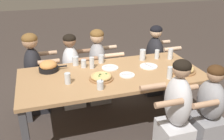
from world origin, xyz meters
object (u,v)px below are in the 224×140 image
object	(u,v)px
diner_near_right	(208,114)
empty_plate_c	(149,66)
cocktail_glass_blue	(100,85)
drinking_glass_c	(170,73)
empty_plate_b	(110,68)
diner_far_right	(154,63)
skillet_bowl	(48,66)
drinking_glass_f	(170,55)
diner_far_left	(35,76)
diner_far_midleft	(72,74)
pizza_board_main	(101,77)
drinking_glass_e	(101,59)
drinking_glass_a	(68,79)
pizza_board_second	(182,69)
drinking_glass_h	(76,61)
diner_far_center	(98,69)
drinking_glass_i	(157,55)
diner_near_midright	(176,116)
empty_plate_a	(127,75)
drinking_glass_b	(143,56)
drinking_glass_g	(84,64)
drinking_glass_d	(92,63)

from	to	relation	value
diner_near_right	empty_plate_c	bearing A→B (deg)	25.29
cocktail_glass_blue	drinking_glass_c	distance (m)	0.83
empty_plate_b	diner_far_right	size ratio (longest dim) A/B	0.19
skillet_bowl	diner_far_right	size ratio (longest dim) A/B	0.31
diner_near_right	skillet_bowl	bearing A→B (deg)	57.23
empty_plate_b	drinking_glass_f	distance (m)	0.89
diner_far_left	empty_plate_b	bearing A→B (deg)	59.73
empty_plate_c	diner_far_midleft	bearing A→B (deg)	144.33
pizza_board_main	drinking_glass_e	distance (m)	0.50
empty_plate_c	drinking_glass_a	world-z (taller)	drinking_glass_a
pizza_board_second	drinking_glass_h	world-z (taller)	drinking_glass_h
empty_plate_b	diner_far_center	bearing A→B (deg)	92.91
drinking_glass_e	drinking_glass_i	xyz separation A→B (m)	(0.77, -0.09, 0.01)
drinking_glass_f	diner_far_midleft	size ratio (longest dim) A/B	0.13
skillet_bowl	drinking_glass_c	xyz separation A→B (m)	(1.31, -0.64, 0.01)
cocktail_glass_blue	drinking_glass_c	bearing A→B (deg)	0.78
empty_plate_b	drinking_glass_f	size ratio (longest dim) A/B	1.45
diner_near_right	diner_far_right	size ratio (longest dim) A/B	0.94
diner_far_center	diner_near_midright	bearing A→B (deg)	18.41
empty_plate_a	drinking_glass_a	bearing A→B (deg)	-179.84
drinking_glass_e	pizza_board_second	bearing A→B (deg)	-33.03
empty_plate_c	diner_far_right	size ratio (longest dim) A/B	0.20
skillet_bowl	drinking_glass_a	world-z (taller)	skillet_bowl
drinking_glass_b	diner_near_midright	size ratio (longest dim) A/B	0.13
drinking_glass_f	diner_far_left	size ratio (longest dim) A/B	0.13
pizza_board_second	diner_near_right	xyz separation A→B (m)	(0.04, -0.52, -0.32)
pizza_board_main	diner_far_right	size ratio (longest dim) A/B	0.25
drinking_glass_e	drinking_glass_c	bearing A→B (deg)	-48.27
drinking_glass_g	drinking_glass_f	bearing A→B (deg)	-2.88
drinking_glass_b	diner_far_left	world-z (taller)	diner_far_left
diner_far_center	pizza_board_main	bearing A→B (deg)	-11.20
empty_plate_a	drinking_glass_d	distance (m)	0.49
pizza_board_main	skillet_bowl	size ratio (longest dim) A/B	0.82
drinking_glass_g	diner_far_center	xyz separation A→B (m)	(0.29, 0.42, -0.29)
drinking_glass_d	drinking_glass_b	bearing A→B (deg)	5.61
pizza_board_second	drinking_glass_b	distance (m)	0.59
empty_plate_a	empty_plate_c	xyz separation A→B (m)	(0.36, 0.16, -0.00)
drinking_glass_i	diner_far_left	world-z (taller)	diner_far_left
cocktail_glass_blue	drinking_glass_g	xyz separation A→B (m)	(-0.05, 0.62, 0.00)
pizza_board_main	empty_plate_b	world-z (taller)	pizza_board_main
skillet_bowl	drinking_glass_e	size ratio (longest dim) A/B	3.14
drinking_glass_e	diner_far_midleft	bearing A→B (deg)	136.89
drinking_glass_c	diner_far_midleft	world-z (taller)	diner_far_midleft
skillet_bowl	diner_near_midright	world-z (taller)	diner_near_midright
drinking_glass_b	drinking_glass_a	bearing A→B (deg)	-159.14
drinking_glass_c	diner_far_center	bearing A→B (deg)	119.88
cocktail_glass_blue	empty_plate_c	bearing A→B (deg)	28.09
pizza_board_second	diner_far_midleft	world-z (taller)	diner_far_midleft
drinking_glass_a	diner_far_right	size ratio (longest dim) A/B	0.11
drinking_glass_g	diner_far_left	xyz separation A→B (m)	(-0.62, 0.42, -0.27)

